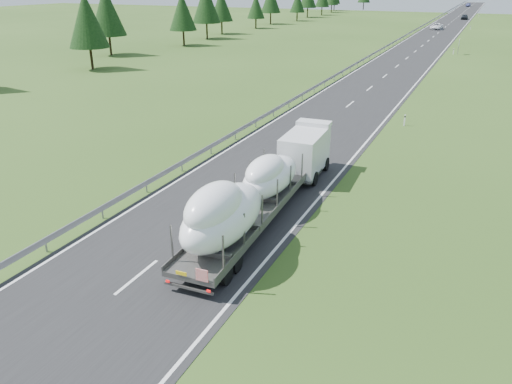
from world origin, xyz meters
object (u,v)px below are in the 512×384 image
at_px(distant_van, 437,26).
at_px(distant_car_blue, 468,5).
at_px(distant_car_dark, 465,17).
at_px(highway_sign, 459,44).
at_px(boat_truck, 259,186).

relative_size(distant_van, distant_car_blue, 1.22).
distance_m(distant_car_dark, distant_car_blue, 84.74).
relative_size(highway_sign, distant_van, 0.47).
height_order(highway_sign, distant_car_blue, highway_sign).
height_order(highway_sign, boat_truck, boat_truck).
bearing_deg(distant_car_blue, distant_van, -85.19).
height_order(boat_truck, distant_car_blue, boat_truck).
bearing_deg(distant_car_blue, distant_car_dark, -82.46).
relative_size(distant_car_dark, distant_car_blue, 1.05).
relative_size(boat_truck, distant_car_dark, 3.72).
height_order(distant_van, distant_car_dark, distant_car_dark).
relative_size(highway_sign, boat_truck, 0.15).
distance_m(boat_truck, distant_van, 119.08).
height_order(boat_truck, distant_van, boat_truck).
distance_m(boat_truck, distant_car_dark, 158.20).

